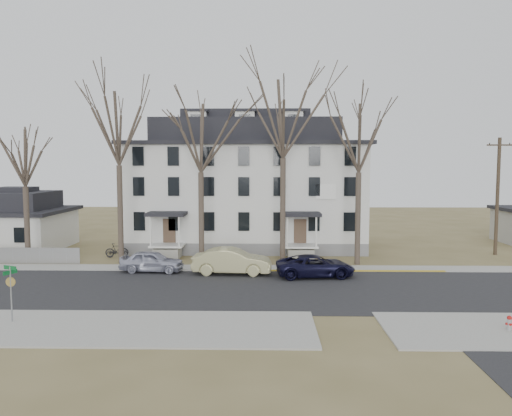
{
  "coord_description": "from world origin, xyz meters",
  "views": [
    {
      "loc": [
        -0.22,
        -26.62,
        7.29
      ],
      "look_at": [
        -0.95,
        9.0,
        4.22
      ],
      "focal_mm": 35.0,
      "sensor_mm": 36.0,
      "label": 1
    }
  ],
  "objects_px": {
    "tree_mid_right": "(359,133)",
    "bicycle_left": "(117,253)",
    "fire_hydrant": "(509,324)",
    "small_house": "(16,223)",
    "car_silver": "(152,262)",
    "boarding_house": "(246,187)",
    "street_sign": "(11,285)",
    "tree_bungalow": "(24,154)",
    "tree_far_left": "(118,123)",
    "car_tan": "(232,262)",
    "utility_pole_far": "(498,195)",
    "car_navy": "(315,266)",
    "tree_mid_left": "(200,133)",
    "bicycle_right": "(117,251)",
    "tree_center": "(283,112)"
  },
  "relations": [
    {
      "from": "tree_far_left",
      "to": "boarding_house",
      "type": "bearing_deg",
      "value": 42.18
    },
    {
      "from": "small_house",
      "to": "tree_far_left",
      "type": "relative_size",
      "value": 0.63
    },
    {
      "from": "boarding_house",
      "to": "street_sign",
      "type": "xyz_separation_m",
      "value": [
        -9.98,
        -22.26,
        -3.61
      ]
    },
    {
      "from": "car_navy",
      "to": "bicycle_right",
      "type": "relative_size",
      "value": 2.84
    },
    {
      "from": "tree_far_left",
      "to": "tree_mid_right",
      "type": "relative_size",
      "value": 1.08
    },
    {
      "from": "tree_mid_right",
      "to": "bicycle_left",
      "type": "xyz_separation_m",
      "value": [
        -18.45,
        2.07,
        -9.18
      ]
    },
    {
      "from": "tree_bungalow",
      "to": "car_tan",
      "type": "relative_size",
      "value": 2.06
    },
    {
      "from": "bicycle_right",
      "to": "car_tan",
      "type": "bearing_deg",
      "value": -129.16
    },
    {
      "from": "tree_bungalow",
      "to": "fire_hydrant",
      "type": "bearing_deg",
      "value": -27.59
    },
    {
      "from": "small_house",
      "to": "car_silver",
      "type": "height_order",
      "value": "small_house"
    },
    {
      "from": "boarding_house",
      "to": "street_sign",
      "type": "height_order",
      "value": "boarding_house"
    },
    {
      "from": "small_house",
      "to": "tree_mid_right",
      "type": "bearing_deg",
      "value": -12.27
    },
    {
      "from": "car_navy",
      "to": "street_sign",
      "type": "relative_size",
      "value": 1.9
    },
    {
      "from": "small_house",
      "to": "street_sign",
      "type": "xyz_separation_m",
      "value": [
        10.02,
        -20.3,
        -0.48
      ]
    },
    {
      "from": "bicycle_left",
      "to": "utility_pole_far",
      "type": "bearing_deg",
      "value": -95.87
    },
    {
      "from": "utility_pole_far",
      "to": "car_tan",
      "type": "xyz_separation_m",
      "value": [
        -21.0,
        -7.81,
        -4.04
      ]
    },
    {
      "from": "tree_far_left",
      "to": "fire_hydrant",
      "type": "xyz_separation_m",
      "value": [
        21.45,
        -14.87,
        -9.98
      ]
    },
    {
      "from": "tree_mid_right",
      "to": "fire_hydrant",
      "type": "bearing_deg",
      "value": -75.11
    },
    {
      "from": "utility_pole_far",
      "to": "bicycle_right",
      "type": "bearing_deg",
      "value": -176.6
    },
    {
      "from": "tree_center",
      "to": "street_sign",
      "type": "relative_size",
      "value": 5.47
    },
    {
      "from": "car_navy",
      "to": "tree_mid_left",
      "type": "bearing_deg",
      "value": 55.72
    },
    {
      "from": "small_house",
      "to": "bicycle_right",
      "type": "height_order",
      "value": "small_house"
    },
    {
      "from": "street_sign",
      "to": "tree_bungalow",
      "type": "bearing_deg",
      "value": 135.36
    },
    {
      "from": "car_tan",
      "to": "bicycle_left",
      "type": "xyz_separation_m",
      "value": [
        -9.45,
        5.68,
        -0.44
      ]
    },
    {
      "from": "tree_mid_left",
      "to": "utility_pole_far",
      "type": "height_order",
      "value": "tree_mid_left"
    },
    {
      "from": "boarding_house",
      "to": "tree_mid_left",
      "type": "height_order",
      "value": "tree_mid_left"
    },
    {
      "from": "tree_bungalow",
      "to": "boarding_house",
      "type": "bearing_deg",
      "value": 27.01
    },
    {
      "from": "boarding_house",
      "to": "tree_far_left",
      "type": "xyz_separation_m",
      "value": [
        -9.0,
        -8.15,
        4.96
      ]
    },
    {
      "from": "boarding_house",
      "to": "car_tan",
      "type": "bearing_deg",
      "value": -92.44
    },
    {
      "from": "tree_far_left",
      "to": "bicycle_right",
      "type": "height_order",
      "value": "tree_far_left"
    },
    {
      "from": "boarding_house",
      "to": "tree_mid_right",
      "type": "xyz_separation_m",
      "value": [
        8.5,
        -8.15,
        4.22
      ]
    },
    {
      "from": "street_sign",
      "to": "car_navy",
      "type": "bearing_deg",
      "value": 55.37
    },
    {
      "from": "tree_bungalow",
      "to": "street_sign",
      "type": "xyz_separation_m",
      "value": [
        6.02,
        -14.1,
        -6.35
      ]
    },
    {
      "from": "boarding_house",
      "to": "tree_far_left",
      "type": "bearing_deg",
      "value": -137.82
    },
    {
      "from": "tree_far_left",
      "to": "bicycle_left",
      "type": "distance_m",
      "value": 10.18
    },
    {
      "from": "utility_pole_far",
      "to": "tree_mid_right",
      "type": "bearing_deg",
      "value": -160.71
    },
    {
      "from": "tree_bungalow",
      "to": "bicycle_left",
      "type": "distance_m",
      "value": 10.0
    },
    {
      "from": "tree_mid_right",
      "to": "bicycle_left",
      "type": "height_order",
      "value": "tree_mid_right"
    },
    {
      "from": "small_house",
      "to": "tree_center",
      "type": "bearing_deg",
      "value": -15.08
    },
    {
      "from": "car_navy",
      "to": "fire_hydrant",
      "type": "xyz_separation_m",
      "value": [
        7.45,
        -10.54,
        -0.34
      ]
    },
    {
      "from": "tree_mid_left",
      "to": "bicycle_left",
      "type": "height_order",
      "value": "tree_mid_left"
    },
    {
      "from": "tree_mid_left",
      "to": "car_silver",
      "type": "bearing_deg",
      "value": -134.44
    },
    {
      "from": "utility_pole_far",
      "to": "car_navy",
      "type": "distance_m",
      "value": 18.18
    },
    {
      "from": "tree_mid_left",
      "to": "car_navy",
      "type": "distance_m",
      "value": 12.72
    },
    {
      "from": "tree_center",
      "to": "car_navy",
      "type": "height_order",
      "value": "tree_center"
    },
    {
      "from": "small_house",
      "to": "bicycle_right",
      "type": "bearing_deg",
      "value": -20.96
    },
    {
      "from": "car_navy",
      "to": "bicycle_right",
      "type": "height_order",
      "value": "car_navy"
    },
    {
      "from": "boarding_house",
      "to": "street_sign",
      "type": "relative_size",
      "value": 7.74
    },
    {
      "from": "tree_center",
      "to": "car_navy",
      "type": "relative_size",
      "value": 2.89
    },
    {
      "from": "car_navy",
      "to": "fire_hydrant",
      "type": "relative_size",
      "value": 7.06
    }
  ]
}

